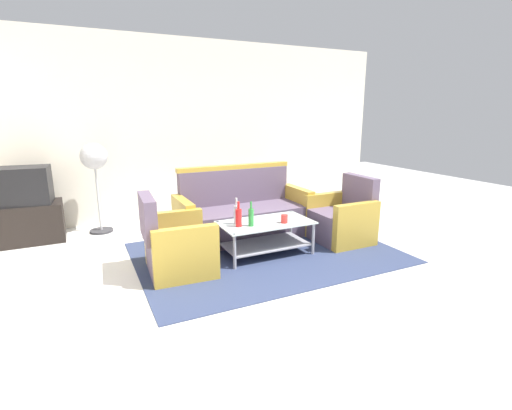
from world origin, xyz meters
TOP-DOWN VIEW (x-y plane):
  - ground_plane at (0.00, 0.00)m, footprint 14.00×14.00m
  - wall_back at (0.00, 3.06)m, footprint 6.52×0.12m
  - rug at (-0.02, 0.82)m, footprint 3.06×2.16m
  - couch at (-0.03, 1.51)m, footprint 1.81×0.75m
  - armchair_left at (-1.14, 0.76)m, footprint 0.74×0.80m
  - armchair_right at (1.09, 0.80)m, footprint 0.70×0.76m
  - coffee_table at (-0.05, 0.79)m, footprint 1.10×0.60m
  - bottle_clear at (-0.40, 0.86)m, footprint 0.07×0.07m
  - bottle_red at (-0.41, 0.76)m, footprint 0.07×0.07m
  - bottle_green at (-0.28, 0.72)m, footprint 0.06×0.06m
  - cup at (0.13, 0.66)m, footprint 0.08×0.08m
  - tv_stand at (-2.64, 2.55)m, footprint 0.80×0.50m
  - television at (-2.64, 2.55)m, footprint 0.63×0.49m
  - pedestal_fan at (-1.78, 2.60)m, footprint 0.36×0.36m

SIDE VIEW (x-z plane):
  - ground_plane at x=0.00m, z-range 0.00..0.00m
  - rug at x=-0.02m, z-range 0.00..0.01m
  - tv_stand at x=-2.64m, z-range 0.00..0.52m
  - coffee_table at x=-0.05m, z-range 0.07..0.47m
  - armchair_left at x=-1.14m, z-range -0.14..0.71m
  - armchair_right at x=1.09m, z-range -0.14..0.71m
  - couch at x=-0.03m, z-range -0.16..0.80m
  - cup at x=0.13m, z-range 0.41..0.51m
  - bottle_green at x=-0.28m, z-range 0.38..0.66m
  - bottle_red at x=-0.41m, z-range 0.37..0.67m
  - bottle_clear at x=-0.40m, z-range 0.37..0.69m
  - television at x=-2.64m, z-range 0.52..1.00m
  - pedestal_fan at x=-1.78m, z-range 0.38..1.65m
  - wall_back at x=0.00m, z-range 0.00..2.80m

